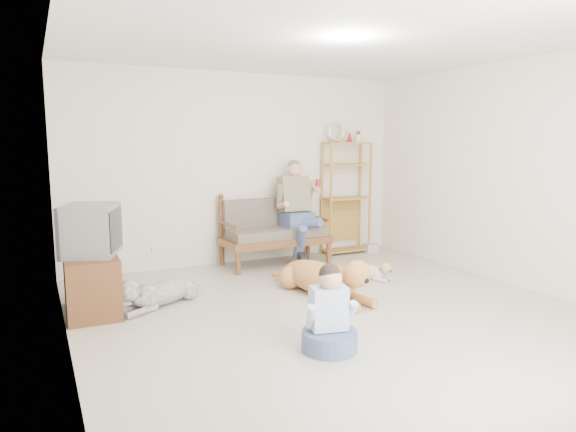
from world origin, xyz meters
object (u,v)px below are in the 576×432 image
loveseat (274,230)px  etagere (346,197)px  golden_retriever (326,278)px  tv_stand (91,284)px

loveseat → etagere: size_ratio=0.75×
loveseat → etagere: bearing=5.2°
loveseat → golden_retriever: loveseat is taller
tv_stand → golden_retriever: tv_stand is taller
tv_stand → loveseat: bearing=25.1°
loveseat → tv_stand: size_ratio=1.66×
loveseat → etagere: 1.38m
tv_stand → golden_retriever: size_ratio=0.55×
loveseat → tv_stand: loveseat is taller
loveseat → golden_retriever: 1.75m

